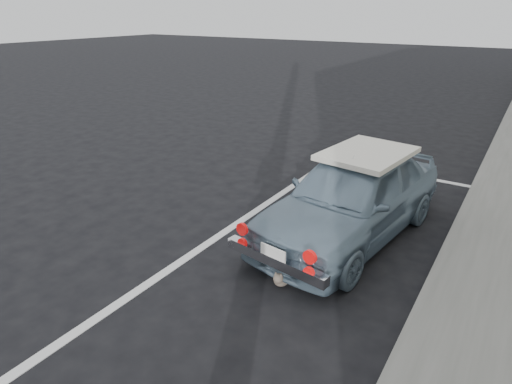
# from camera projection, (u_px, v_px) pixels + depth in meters

# --- Properties ---
(pline_front) EXTENTS (3.00, 0.12, 0.01)m
(pline_front) POSITION_uv_depth(u_px,v_px,m) (399.00, 173.00, 8.23)
(pline_front) COLOR silver
(pline_front) RESTS_ON ground
(pline_side) EXTENTS (0.12, 7.00, 0.01)m
(pline_side) POSITION_uv_depth(u_px,v_px,m) (234.00, 226.00, 6.22)
(pline_side) COLOR silver
(pline_side) RESTS_ON ground
(retro_coupe) EXTENTS (1.82, 3.60, 1.17)m
(retro_coupe) POSITION_uv_depth(u_px,v_px,m) (352.00, 196.00, 5.76)
(retro_coupe) COLOR #738CA1
(retro_coupe) RESTS_ON ground
(cat) EXTENTS (0.23, 0.44, 0.23)m
(cat) POSITION_uv_depth(u_px,v_px,m) (282.00, 276.00, 4.86)
(cat) COLOR #716456
(cat) RESTS_ON ground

